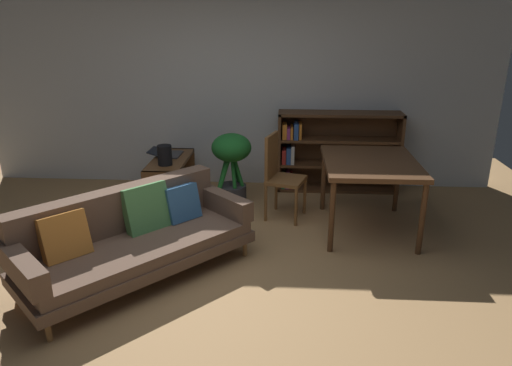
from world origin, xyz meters
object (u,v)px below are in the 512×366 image
(open_laptop, at_px, (167,153))
(dining_table, at_px, (370,168))
(media_console, at_px, (171,180))
(potted_floor_plant, at_px, (232,162))
(fabric_couch, at_px, (133,235))
(desk_speaker, at_px, (165,155))
(dining_chair_near, at_px, (280,173))
(bookshelf, at_px, (332,151))

(open_laptop, bearing_deg, dining_table, -20.45)
(media_console, bearing_deg, potted_floor_plant, -6.83)
(fabric_couch, bearing_deg, open_laptop, 94.63)
(desk_speaker, height_order, potted_floor_plant, potted_floor_plant)
(fabric_couch, bearing_deg, dining_table, 25.52)
(dining_table, xyz_separation_m, dining_chair_near, (-0.94, 0.29, -0.17))
(fabric_couch, distance_m, potted_floor_plant, 1.82)
(fabric_couch, bearing_deg, potted_floor_plant, 67.57)
(bookshelf, bearing_deg, media_console, -163.85)
(dining_chair_near, bearing_deg, bookshelf, 56.10)
(fabric_couch, xyz_separation_m, dining_table, (2.21, 1.06, 0.33))
(fabric_couch, xyz_separation_m, bookshelf, (1.94, 2.35, 0.15))
(potted_floor_plant, height_order, dining_chair_near, dining_chair_near)
(potted_floor_plant, bearing_deg, fabric_couch, -112.43)
(dining_table, bearing_deg, bookshelf, 101.87)
(bookshelf, bearing_deg, dining_table, -78.13)
(media_console, height_order, dining_table, dining_table)
(fabric_couch, bearing_deg, bookshelf, 50.45)
(media_console, bearing_deg, fabric_couch, -87.28)
(desk_speaker, bearing_deg, potted_floor_plant, 10.09)
(desk_speaker, xyz_separation_m, dining_chair_near, (1.35, -0.18, -0.13))
(bookshelf, bearing_deg, open_laptop, -168.95)
(dining_table, height_order, bookshelf, bookshelf)
(desk_speaker, bearing_deg, open_laptop, 100.80)
(media_console, relative_size, desk_speaker, 4.38)
(potted_floor_plant, relative_size, bookshelf, 0.56)
(potted_floor_plant, bearing_deg, desk_speaker, -169.91)
(fabric_couch, relative_size, bookshelf, 1.28)
(open_laptop, bearing_deg, dining_chair_near, -22.50)
(media_console, height_order, potted_floor_plant, potted_floor_plant)
(dining_chair_near, relative_size, bookshelf, 0.61)
(potted_floor_plant, relative_size, dining_chair_near, 0.92)
(media_console, bearing_deg, open_laptop, 112.64)
(fabric_couch, height_order, dining_chair_near, dining_chair_near)
(media_console, relative_size, dining_table, 0.87)
(fabric_couch, height_order, potted_floor_plant, potted_floor_plant)
(bookshelf, bearing_deg, desk_speaker, -158.02)
(potted_floor_plant, height_order, bookshelf, bookshelf)
(fabric_couch, height_order, bookshelf, bookshelf)
(dining_chair_near, height_order, bookshelf, bookshelf)
(dining_table, relative_size, dining_chair_near, 1.22)
(fabric_couch, distance_m, open_laptop, 1.96)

